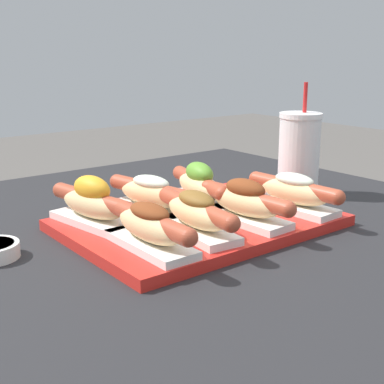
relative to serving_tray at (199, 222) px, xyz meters
name	(u,v)px	position (x,y,z in m)	size (l,w,h in m)	color
serving_tray	(199,222)	(0.00, 0.00, 0.00)	(0.43, 0.31, 0.02)	red
hot_dog_0	(150,226)	(-0.15, -0.07, 0.04)	(0.06, 0.20, 0.07)	white
hot_dog_1	(196,213)	(-0.06, -0.06, 0.04)	(0.08, 0.20, 0.07)	white
hot_dog_2	(245,202)	(0.04, -0.06, 0.04)	(0.07, 0.20, 0.07)	white
hot_dog_3	(294,192)	(0.16, -0.07, 0.04)	(0.07, 0.20, 0.07)	white
hot_dog_4	(93,203)	(-0.16, 0.08, 0.04)	(0.08, 0.20, 0.08)	white
hot_dog_5	(151,194)	(-0.05, 0.07, 0.04)	(0.09, 0.20, 0.07)	white
hot_dog_6	(199,185)	(0.05, 0.06, 0.04)	(0.10, 0.20, 0.08)	white
drink_cup	(299,154)	(0.30, 0.04, 0.08)	(0.09, 0.09, 0.23)	white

